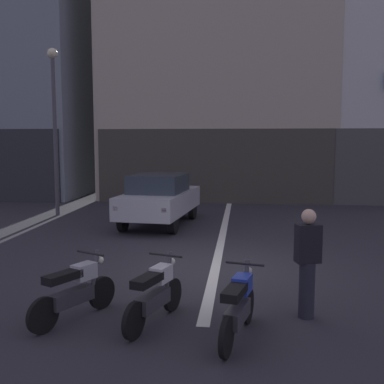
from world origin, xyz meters
TOP-DOWN VIEW (x-y plane):
  - ground_plane at (0.00, 0.00)m, footprint 120.00×120.00m
  - lane_centre_line at (0.00, 6.00)m, footprint 0.20×18.00m
  - building_corner_left at (-11.94, 14.13)m, footprint 9.57×9.20m
  - building_mid_block at (-0.70, 14.13)m, footprint 10.54×7.89m
  - car_silver_crossing_near at (-2.06, 4.85)m, footprint 2.18×4.26m
  - street_lamp at (-6.11, 6.36)m, footprint 0.36×0.36m
  - motorcycle_silver_row_leftmost at (-1.93, -2.94)m, footprint 0.82×1.52m
  - motorcycle_white_row_left_mid at (-0.71, -2.94)m, footprint 0.67×1.61m
  - motorcycle_blue_row_centre at (0.51, -3.31)m, footprint 0.59×1.64m
  - person_by_motorcycles at (1.53, -2.46)m, footprint 0.40×0.30m

SIDE VIEW (x-z plane):
  - ground_plane at x=0.00m, z-range 0.00..0.00m
  - lane_centre_line at x=0.00m, z-range 0.00..0.01m
  - motorcycle_silver_row_leftmost at x=-1.93m, z-range -0.03..0.95m
  - motorcycle_white_row_left_mid at x=-0.71m, z-range -0.03..0.95m
  - motorcycle_blue_row_centre at x=0.51m, z-range -0.03..0.95m
  - person_by_motorcycles at x=1.53m, z-range 0.02..1.69m
  - car_silver_crossing_near at x=-2.06m, z-range 0.07..1.71m
  - street_lamp at x=-6.11m, z-range 0.71..6.61m
  - building_corner_left at x=-11.94m, z-range -0.01..12.82m
  - building_mid_block at x=-0.70m, z-range -0.02..16.20m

